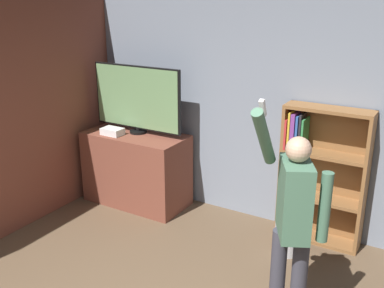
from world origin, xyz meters
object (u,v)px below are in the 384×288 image
Objects in this scene: television at (137,99)px; game_console at (113,131)px; bookshelf at (314,176)px; person at (293,215)px; waste_bin at (287,238)px.

game_console is at bearing -134.14° from television.
person reaches higher than bookshelf.
game_console is (-0.23, -0.23, -0.40)m from television.
person is at bearing -81.01° from bookshelf.
television is at bearing -174.84° from bookshelf.
television is 0.52m from game_console.
television is at bearing 173.42° from waste_bin.
bookshelf is (2.23, 0.20, -0.64)m from television.
person is (0.23, -1.44, 0.24)m from bookshelf.
television is 0.66× the size of person.
game_console is 0.14× the size of person.
waste_bin is (-0.11, -0.45, -0.57)m from bookshelf.
television is at bearing -143.37° from person.
television is 4.74× the size of game_console.
game_console is 2.86m from person.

